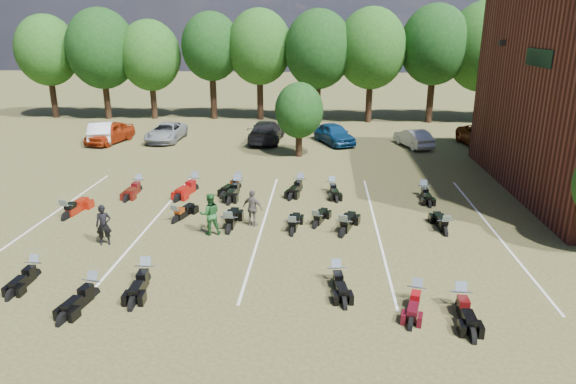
# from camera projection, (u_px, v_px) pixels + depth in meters

# --- Properties ---
(ground) EXTENTS (160.00, 160.00, 0.00)m
(ground) POSITION_uv_depth(u_px,v_px,m) (331.00, 255.00, 19.81)
(ground) COLOR brown
(ground) RESTS_ON ground
(car_0) EXTENTS (2.80, 4.80, 1.53)m
(car_0) POSITION_uv_depth(u_px,v_px,m) (110.00, 133.00, 38.31)
(car_0) COLOR #9C2B0E
(car_0) RESTS_ON ground
(car_1) EXTENTS (2.90, 4.93, 1.53)m
(car_1) POSITION_uv_depth(u_px,v_px,m) (102.00, 132.00, 38.73)
(car_1) COLOR silver
(car_1) RESTS_ON ground
(car_2) EXTENTS (2.29, 4.90, 1.36)m
(car_2) POSITION_uv_depth(u_px,v_px,m) (166.00, 132.00, 39.02)
(car_2) COLOR gray
(car_2) RESTS_ON ground
(car_3) EXTENTS (2.48, 5.61, 1.60)m
(car_3) POSITION_uv_depth(u_px,v_px,m) (267.00, 131.00, 38.62)
(car_3) COLOR black
(car_3) RESTS_ON ground
(car_4) EXTENTS (3.47, 4.76, 1.51)m
(car_4) POSITION_uv_depth(u_px,v_px,m) (334.00, 134.00, 38.05)
(car_4) COLOR navy
(car_4) RESTS_ON ground
(car_5) EXTENTS (2.52, 4.16, 1.29)m
(car_5) POSITION_uv_depth(u_px,v_px,m) (414.00, 138.00, 37.09)
(car_5) COLOR #B3B2AE
(car_5) RESTS_ON ground
(car_6) EXTENTS (3.28, 5.86, 1.55)m
(car_6) POSITION_uv_depth(u_px,v_px,m) (486.00, 137.00, 36.76)
(car_6) COLOR #631B05
(car_6) RESTS_ON ground
(car_7) EXTENTS (1.87, 4.59, 1.33)m
(car_7) POSITION_uv_depth(u_px,v_px,m) (510.00, 135.00, 37.87)
(car_7) COLOR #3A3A3F
(car_7) RESTS_ON ground
(person_black) EXTENTS (0.70, 0.56, 1.67)m
(person_black) POSITION_uv_depth(u_px,v_px,m) (104.00, 225.00, 20.48)
(person_black) COLOR black
(person_black) RESTS_ON ground
(person_green) EXTENTS (1.04, 0.91, 1.81)m
(person_green) POSITION_uv_depth(u_px,v_px,m) (210.00, 214.00, 21.49)
(person_green) COLOR #215927
(person_green) RESTS_ON ground
(person_grey) EXTENTS (1.05, 0.74, 1.66)m
(person_grey) POSITION_uv_depth(u_px,v_px,m) (253.00, 208.00, 22.39)
(person_grey) COLOR #5D5650
(person_grey) RESTS_ON ground
(motorcycle_0) EXTENTS (0.66, 2.04, 1.13)m
(motorcycle_0) POSITION_uv_depth(u_px,v_px,m) (36.00, 277.00, 18.06)
(motorcycle_0) COLOR black
(motorcycle_0) RESTS_ON ground
(motorcycle_1) EXTENTS (0.85, 2.30, 1.26)m
(motorcycle_1) POSITION_uv_depth(u_px,v_px,m) (147.00, 282.00, 17.68)
(motorcycle_1) COLOR black
(motorcycle_1) RESTS_ON ground
(motorcycle_2) EXTENTS (1.02, 2.24, 1.21)m
(motorcycle_2) POSITION_uv_depth(u_px,v_px,m) (93.00, 297.00, 16.74)
(motorcycle_2) COLOR black
(motorcycle_2) RESTS_ON ground
(motorcycle_3) EXTENTS (0.96, 2.19, 1.18)m
(motorcycle_3) POSITION_uv_depth(u_px,v_px,m) (336.00, 283.00, 17.63)
(motorcycle_3) COLOR black
(motorcycle_3) RESTS_ON ground
(motorcycle_5) EXTENTS (0.77, 2.25, 1.24)m
(motorcycle_5) POSITION_uv_depth(u_px,v_px,m) (459.00, 309.00, 16.01)
(motorcycle_5) COLOR black
(motorcycle_5) RESTS_ON ground
(motorcycle_6) EXTENTS (1.15, 2.12, 1.13)m
(motorcycle_6) POSITION_uv_depth(u_px,v_px,m) (416.00, 303.00, 16.38)
(motorcycle_6) COLOR #440912
(motorcycle_6) RESTS_ON ground
(motorcycle_7) EXTENTS (1.05, 2.49, 1.35)m
(motorcycle_7) POSITION_uv_depth(u_px,v_px,m) (67.00, 219.00, 23.47)
(motorcycle_7) COLOR maroon
(motorcycle_7) RESTS_ON ground
(motorcycle_8) EXTENTS (1.23, 2.19, 1.16)m
(motorcycle_8) POSITION_uv_depth(u_px,v_px,m) (176.00, 222.00, 23.08)
(motorcycle_8) COLOR black
(motorcycle_8) RESTS_ON ground
(motorcycle_9) EXTENTS (0.80, 2.46, 1.37)m
(motorcycle_9) POSITION_uv_depth(u_px,v_px,m) (229.00, 232.00, 21.98)
(motorcycle_9) COLOR black
(motorcycle_9) RESTS_ON ground
(motorcycle_10) EXTENTS (1.20, 2.14, 1.13)m
(motorcycle_10) POSITION_uv_depth(u_px,v_px,m) (316.00, 227.00, 22.51)
(motorcycle_10) COLOR black
(motorcycle_10) RESTS_ON ground
(motorcycle_11) EXTENTS (0.84, 2.18, 1.19)m
(motorcycle_11) POSITION_uv_depth(u_px,v_px,m) (292.00, 234.00, 21.74)
(motorcycle_11) COLOR black
(motorcycle_11) RESTS_ON ground
(motorcycle_12) EXTENTS (1.42, 2.54, 1.35)m
(motorcycle_12) POSITION_uv_depth(u_px,v_px,m) (343.00, 235.00, 21.61)
(motorcycle_12) COLOR black
(motorcycle_12) RESTS_ON ground
(motorcycle_13) EXTENTS (0.81, 2.26, 1.24)m
(motorcycle_13) POSITION_uv_depth(u_px,v_px,m) (445.00, 234.00, 21.74)
(motorcycle_13) COLOR black
(motorcycle_13) RESTS_ON ground
(motorcycle_14) EXTENTS (0.81, 2.30, 1.27)m
(motorcycle_14) POSITION_uv_depth(u_px,v_px,m) (139.00, 191.00, 27.38)
(motorcycle_14) COLOR #480E0A
(motorcycle_14) RESTS_ON ground
(motorcycle_15) EXTENTS (1.37, 2.63, 1.40)m
(motorcycle_15) POSITION_uv_depth(u_px,v_px,m) (195.00, 190.00, 27.49)
(motorcycle_15) COLOR maroon
(motorcycle_15) RESTS_ON ground
(motorcycle_16) EXTENTS (0.92, 2.47, 1.36)m
(motorcycle_16) POSITION_uv_depth(u_px,v_px,m) (237.00, 193.00, 27.09)
(motorcycle_16) COLOR black
(motorcycle_16) RESTS_ON ground
(motorcycle_17) EXTENTS (1.38, 2.37, 1.26)m
(motorcycle_17) POSITION_uv_depth(u_px,v_px,m) (238.00, 189.00, 27.80)
(motorcycle_17) COLOR black
(motorcycle_17) RESTS_ON ground
(motorcycle_18) EXTENTS (1.27, 2.43, 1.29)m
(motorcycle_18) POSITION_uv_depth(u_px,v_px,m) (300.00, 190.00, 27.57)
(motorcycle_18) COLOR black
(motorcycle_18) RESTS_ON ground
(motorcycle_19) EXTENTS (0.95, 2.19, 1.18)m
(motorcycle_19) POSITION_uv_depth(u_px,v_px,m) (332.00, 192.00, 27.19)
(motorcycle_19) COLOR black
(motorcycle_19) RESTS_ON ground
(motorcycle_20) EXTENTS (0.70, 2.15, 1.19)m
(motorcycle_20) POSITION_uv_depth(u_px,v_px,m) (423.00, 196.00, 26.51)
(motorcycle_20) COLOR black
(motorcycle_20) RESTS_ON ground
(tree_line) EXTENTS (56.00, 6.00, 9.79)m
(tree_line) POSITION_uv_depth(u_px,v_px,m) (318.00, 50.00, 45.41)
(tree_line) COLOR black
(tree_line) RESTS_ON ground
(young_tree_midfield) EXTENTS (3.20, 3.20, 4.70)m
(young_tree_midfield) POSITION_uv_depth(u_px,v_px,m) (299.00, 110.00, 33.67)
(young_tree_midfield) COLOR black
(young_tree_midfield) RESTS_ON ground
(parking_lines) EXTENTS (20.10, 14.00, 0.01)m
(parking_lines) POSITION_uv_depth(u_px,v_px,m) (263.00, 224.00, 22.84)
(parking_lines) COLOR silver
(parking_lines) RESTS_ON ground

